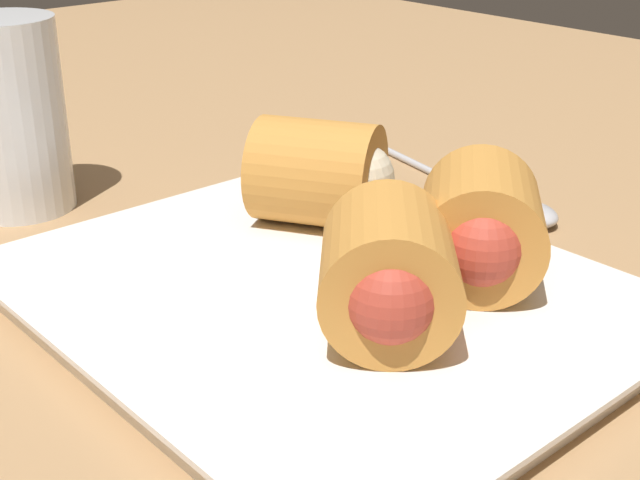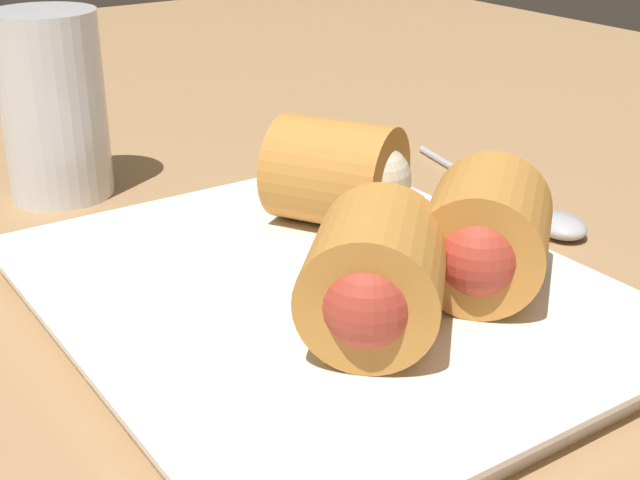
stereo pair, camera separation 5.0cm
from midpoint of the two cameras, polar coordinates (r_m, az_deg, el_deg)
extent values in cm
cube|color=#A87F54|center=(47.31, 4.74, -3.95)|extent=(180.00, 140.00, 2.00)
cube|color=white|center=(43.75, 3.28, -3.99)|extent=(28.58, 23.74, 1.20)
cube|color=white|center=(43.40, 3.31, -3.12)|extent=(29.72, 24.69, 0.30)
cylinder|color=#C68438|center=(42.83, 13.85, 0.39)|extent=(8.83, 8.92, 5.91)
sphere|color=#B23D2D|center=(40.58, 13.67, -0.95)|extent=(3.84, 3.84, 3.84)
cylinder|color=#C68438|center=(49.43, 3.90, 4.25)|extent=(8.77, 8.50, 5.91)
sphere|color=beige|center=(48.65, 6.59, 3.82)|extent=(3.84, 3.84, 3.84)
cylinder|color=#C68438|center=(37.85, 7.33, -2.30)|extent=(8.91, 8.89, 5.91)
sphere|color=#B23D2D|center=(35.67, 7.11, -4.03)|extent=(3.84, 3.84, 3.84)
cylinder|color=#B2B2B7|center=(63.01, 11.35, 4.18)|extent=(11.47, 2.81, 0.50)
ellipsoid|color=#B2B2B7|center=(54.73, 17.66, 0.85)|extent=(4.21, 3.54, 1.29)
cylinder|color=silver|center=(58.67, -14.40, 8.28)|extent=(6.62, 6.62, 11.92)
camera|label=1|loc=(0.03, -86.61, 1.50)|focal=50.00mm
camera|label=2|loc=(0.03, 93.39, -1.50)|focal=50.00mm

